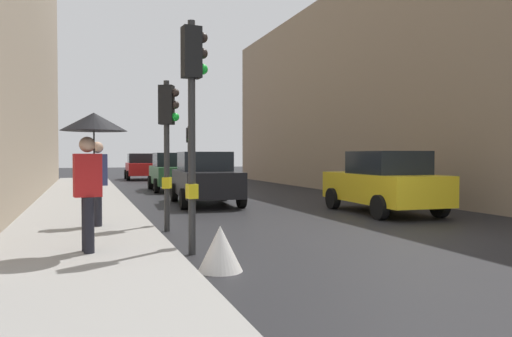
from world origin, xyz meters
name	(u,v)px	position (x,y,z in m)	size (l,w,h in m)	color
ground_plane	(398,236)	(0.00, 0.00, 0.00)	(120.00, 120.00, 0.00)	black
sidewalk_kerb	(82,211)	(-6.10, 6.00, 0.08)	(2.90, 40.00, 0.16)	gray
building_facade_right	(456,94)	(10.65, 10.58, 4.57)	(12.00, 29.33, 9.13)	gray
traffic_light_far_median	(189,144)	(-0.37, 19.60, 2.29)	(0.25, 0.43, 3.32)	#2D2D2D
traffic_light_near_right	(168,128)	(-4.33, 2.14, 2.24)	(0.45, 0.35, 3.25)	#2D2D2D
traffic_light_near_left	(193,94)	(-4.33, -0.49, 2.66)	(0.44, 0.27, 3.85)	#2D2D2D
car_red_sedan	(141,167)	(-2.46, 25.61, 0.88)	(2.10, 4.24, 1.76)	red
car_green_estate	(173,172)	(-2.16, 14.49, 0.88)	(2.11, 4.25, 1.76)	#2D6038
car_yellow_taxi	(384,182)	(2.00, 3.51, 0.88)	(2.14, 4.26, 1.76)	yellow
car_dark_suv	(205,178)	(-2.20, 7.69, 0.88)	(2.22, 4.30, 1.76)	black
pedestrian_with_umbrella	(92,143)	(-5.92, -0.56, 1.84)	(1.00, 1.00, 2.14)	black
pedestrian_with_grey_backpack	(95,178)	(-5.82, 2.35, 1.16)	(0.61, 0.36, 1.77)	black
warning_sign_triangle	(220,248)	(-4.22, -1.80, 0.33)	(0.64, 0.64, 0.65)	silver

